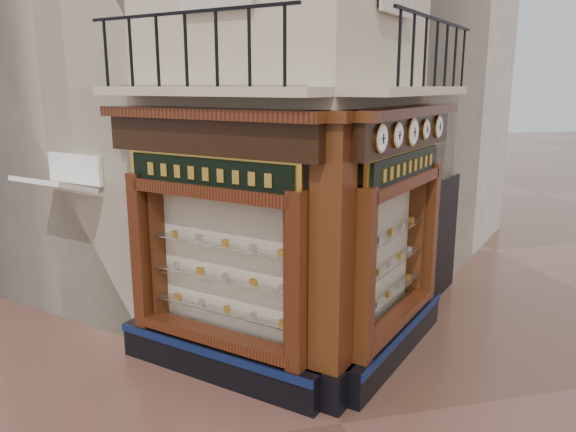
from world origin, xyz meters
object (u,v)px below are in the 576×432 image
object	(u,v)px
clock_b	(397,135)
signboard_left	(209,174)
clock_d	(425,129)
clock_c	(412,132)
signboard_right	(406,166)
clock_e	(438,127)
corner_pilaster	(332,269)
awning	(68,336)
clock_a	(381,138)

from	to	relation	value
clock_b	signboard_left	distance (m)	2.62
clock_d	signboard_left	bearing A→B (deg)	139.60
clock_c	signboard_right	bearing A→B (deg)	49.76
clock_e	signboard_left	bearing A→B (deg)	145.95
signboard_left	clock_d	bearing A→B (deg)	-130.40
signboard_right	clock_e	bearing A→B (deg)	-5.47
corner_pilaster	signboard_left	size ratio (longest dim) A/B	1.87
clock_b	awning	xyz separation A→B (m)	(-4.84, 2.65, -3.62)
clock_b	signboard_right	world-z (taller)	clock_b
clock_b	clock_d	world-z (taller)	clock_b
clock_d	signboard_left	size ratio (longest dim) A/B	0.15
signboard_left	corner_pilaster	bearing A→B (deg)	-169.75
clock_c	awning	distance (m)	6.77
clock_a	signboard_left	distance (m)	2.37
corner_pilaster	signboard_left	xyz separation A→B (m)	(-1.46, 1.01, 1.15)
corner_pilaster	clock_d	distance (m)	2.83
clock_c	clock_d	bearing A→B (deg)	0.00
corner_pilaster	clock_e	distance (m)	3.38
clock_e	signboard_right	world-z (taller)	clock_e
clock_b	clock_e	size ratio (longest dim) A/B	0.93
clock_d	signboard_left	xyz separation A→B (m)	(-3.35, -0.27, -0.52)
clock_c	signboard_right	distance (m)	0.54
clock_a	clock_d	world-z (taller)	clock_a
clock_b	clock_c	bearing A→B (deg)	0.00
clock_d	signboard_right	bearing A→B (deg)	167.32
clock_c	awning	xyz separation A→B (m)	(-5.27, 2.22, -3.62)
clock_a	awning	world-z (taller)	clock_a
clock_a	signboard_left	world-z (taller)	clock_a
awning	clock_a	bearing A→B (deg)	-169.75
clock_a	clock_b	bearing A→B (deg)	-0.00
clock_e	awning	xyz separation A→B (m)	(-6.15, 1.34, -3.62)
clock_d	signboard_left	world-z (taller)	clock_d
clock_e	signboard_right	bearing A→B (deg)	174.53
clock_d	clock_b	bearing A→B (deg)	-180.00
signboard_right	corner_pilaster	bearing A→B (deg)	169.75
corner_pilaster	clock_b	bearing A→B (deg)	-22.28
clock_c	clock_d	size ratio (longest dim) A/B	1.31
signboard_left	awning	bearing A→B (deg)	3.37
clock_c	awning	bearing A→B (deg)	112.15
clock_c	clock_a	bearing A→B (deg)	180.00
clock_c	signboard_left	bearing A→B (deg)	132.18
corner_pilaster	signboard_left	distance (m)	2.12
clock_a	awning	distance (m)	6.49
clock_d	clock_e	xyz separation A→B (m)	(0.47, 0.47, 0.00)
corner_pilaster	clock_a	bearing A→B (deg)	-43.01
clock_d	awning	xyz separation A→B (m)	(-5.68, 1.81, -3.62)
clock_e	awning	world-z (taller)	clock_e
corner_pilaster	clock_d	bearing A→B (deg)	-10.79
awning	signboard_right	distance (m)	6.45
clock_e	signboard_left	world-z (taller)	clock_e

